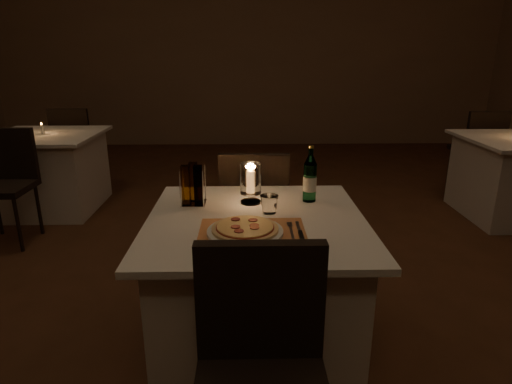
{
  "coord_description": "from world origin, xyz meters",
  "views": [
    {
      "loc": [
        -0.02,
        -2.14,
        1.46
      ],
      "look_at": [
        0.02,
        -0.29,
        0.86
      ],
      "focal_mm": 30.0,
      "sensor_mm": 36.0,
      "label": 1
    }
  ],
  "objects_px": {
    "pizza": "(245,228)",
    "neighbor_table_left": "(49,172)",
    "plate": "(245,232)",
    "hurricane_candle": "(251,180)",
    "main_table": "(256,288)",
    "chair_near": "(261,358)",
    "chair_far": "(254,205)",
    "water_bottle": "(310,179)",
    "tumbler": "(269,204)"
  },
  "relations": [
    {
      "from": "chair_far",
      "to": "water_bottle",
      "type": "relative_size",
      "value": 3.14
    },
    {
      "from": "water_bottle",
      "to": "hurricane_candle",
      "type": "xyz_separation_m",
      "value": [
        -0.3,
        -0.02,
        0.0
      ]
    },
    {
      "from": "plate",
      "to": "hurricane_candle",
      "type": "relative_size",
      "value": 1.57
    },
    {
      "from": "neighbor_table_left",
      "to": "chair_far",
      "type": "bearing_deg",
      "value": -37.15
    },
    {
      "from": "chair_far",
      "to": "neighbor_table_left",
      "type": "relative_size",
      "value": 0.9
    },
    {
      "from": "plate",
      "to": "water_bottle",
      "type": "bearing_deg",
      "value": 51.94
    },
    {
      "from": "plate",
      "to": "tumbler",
      "type": "distance_m",
      "value": 0.28
    },
    {
      "from": "main_table",
      "to": "chair_near",
      "type": "height_order",
      "value": "chair_near"
    },
    {
      "from": "tumbler",
      "to": "water_bottle",
      "type": "bearing_deg",
      "value": 38.09
    },
    {
      "from": "main_table",
      "to": "pizza",
      "type": "height_order",
      "value": "pizza"
    },
    {
      "from": "hurricane_candle",
      "to": "neighbor_table_left",
      "type": "distance_m",
      "value": 2.81
    },
    {
      "from": "water_bottle",
      "to": "plate",
      "type": "bearing_deg",
      "value": -128.06
    },
    {
      "from": "chair_near",
      "to": "main_table",
      "type": "bearing_deg",
      "value": 90.0
    },
    {
      "from": "plate",
      "to": "hurricane_candle",
      "type": "height_order",
      "value": "hurricane_candle"
    },
    {
      "from": "main_table",
      "to": "chair_far",
      "type": "xyz_separation_m",
      "value": [
        -0.0,
        0.71,
        0.18
      ]
    },
    {
      "from": "chair_near",
      "to": "tumbler",
      "type": "relative_size",
      "value": 10.45
    },
    {
      "from": "pizza",
      "to": "neighbor_table_left",
      "type": "relative_size",
      "value": 0.28
    },
    {
      "from": "main_table",
      "to": "plate",
      "type": "relative_size",
      "value": 3.12
    },
    {
      "from": "main_table",
      "to": "hurricane_candle",
      "type": "height_order",
      "value": "hurricane_candle"
    },
    {
      "from": "main_table",
      "to": "chair_near",
      "type": "relative_size",
      "value": 1.11
    },
    {
      "from": "pizza",
      "to": "water_bottle",
      "type": "height_order",
      "value": "water_bottle"
    },
    {
      "from": "chair_far",
      "to": "tumbler",
      "type": "distance_m",
      "value": 0.69
    },
    {
      "from": "chair_far",
      "to": "hurricane_candle",
      "type": "distance_m",
      "value": 0.59
    },
    {
      "from": "neighbor_table_left",
      "to": "plate",
      "type": "bearing_deg",
      "value": -51.27
    },
    {
      "from": "main_table",
      "to": "chair_near",
      "type": "bearing_deg",
      "value": -90.0
    },
    {
      "from": "chair_near",
      "to": "chair_far",
      "type": "xyz_separation_m",
      "value": [
        -0.0,
        1.43,
        0.0
      ]
    },
    {
      "from": "chair_near",
      "to": "neighbor_table_left",
      "type": "relative_size",
      "value": 0.9
    },
    {
      "from": "chair_far",
      "to": "neighbor_table_left",
      "type": "xyz_separation_m",
      "value": [
        -1.95,
        1.48,
        -0.18
      ]
    },
    {
      "from": "main_table",
      "to": "chair_near",
      "type": "distance_m",
      "value": 0.74
    },
    {
      "from": "main_table",
      "to": "neighbor_table_left",
      "type": "xyz_separation_m",
      "value": [
        -1.95,
        2.2,
        0.0
      ]
    },
    {
      "from": "chair_far",
      "to": "plate",
      "type": "distance_m",
      "value": 0.92
    },
    {
      "from": "pizza",
      "to": "hurricane_candle",
      "type": "distance_m",
      "value": 0.41
    },
    {
      "from": "chair_far",
      "to": "tumbler",
      "type": "height_order",
      "value": "chair_far"
    },
    {
      "from": "main_table",
      "to": "chair_far",
      "type": "height_order",
      "value": "chair_far"
    },
    {
      "from": "chair_near",
      "to": "water_bottle",
      "type": "height_order",
      "value": "water_bottle"
    },
    {
      "from": "pizza",
      "to": "hurricane_candle",
      "type": "relative_size",
      "value": 1.37
    },
    {
      "from": "neighbor_table_left",
      "to": "water_bottle",
      "type": "bearing_deg",
      "value": -41.25
    },
    {
      "from": "chair_near",
      "to": "tumbler",
      "type": "xyz_separation_m",
      "value": [
        0.06,
        0.78,
        0.23
      ]
    },
    {
      "from": "main_table",
      "to": "tumbler",
      "type": "bearing_deg",
      "value": 47.93
    },
    {
      "from": "pizza",
      "to": "main_table",
      "type": "bearing_deg",
      "value": 74.47
    },
    {
      "from": "chair_near",
      "to": "neighbor_table_left",
      "type": "height_order",
      "value": "chair_near"
    },
    {
      "from": "water_bottle",
      "to": "pizza",
      "type": "bearing_deg",
      "value": -128.07
    },
    {
      "from": "neighbor_table_left",
      "to": "tumbler",
      "type": "bearing_deg",
      "value": -46.47
    },
    {
      "from": "tumbler",
      "to": "hurricane_candle",
      "type": "distance_m",
      "value": 0.18
    },
    {
      "from": "chair_near",
      "to": "water_bottle",
      "type": "xyz_separation_m",
      "value": [
        0.28,
        0.95,
        0.31
      ]
    },
    {
      "from": "tumbler",
      "to": "neighbor_table_left",
      "type": "height_order",
      "value": "tumbler"
    },
    {
      "from": "water_bottle",
      "to": "hurricane_candle",
      "type": "relative_size",
      "value": 1.4
    },
    {
      "from": "water_bottle",
      "to": "tumbler",
      "type": "bearing_deg",
      "value": -141.91
    },
    {
      "from": "main_table",
      "to": "water_bottle",
      "type": "distance_m",
      "value": 0.6
    },
    {
      "from": "hurricane_candle",
      "to": "tumbler",
      "type": "bearing_deg",
      "value": -59.13
    }
  ]
}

